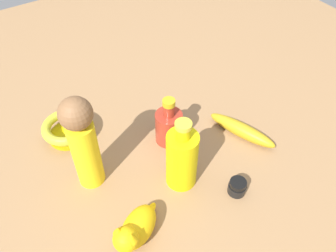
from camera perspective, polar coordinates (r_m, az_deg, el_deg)
ground at (r=0.94m, az=0.00°, el=-3.32°), size 2.00×2.00×0.00m
banana at (r=0.97m, az=11.93°, el=-0.64°), size 0.10×0.20×0.04m
nail_polish_jar at (r=0.85m, az=11.22°, el=-9.69°), size 0.04×0.04×0.04m
cat_figurine at (r=0.76m, az=-5.34°, el=-16.43°), size 0.13×0.11×0.10m
bowl at (r=0.98m, az=-16.17°, el=-0.40°), size 0.13×0.13×0.05m
person_figure_adult at (r=0.79m, az=-13.71°, el=-2.47°), size 0.08×0.08×0.26m
bottle_short at (r=0.92m, az=0.13°, el=0.05°), size 0.07×0.07×0.14m
bottle_tall at (r=0.81m, az=2.27°, el=-5.29°), size 0.07×0.07×0.20m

